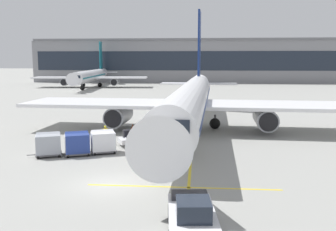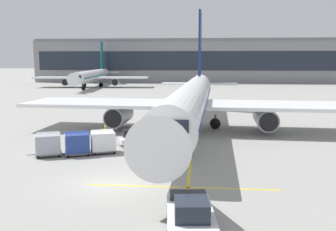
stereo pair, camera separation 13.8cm
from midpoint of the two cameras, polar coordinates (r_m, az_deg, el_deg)
name	(u,v)px [view 1 (the left image)]	position (r m, az deg, el deg)	size (l,w,h in m)	color
ground_plane	(108,184)	(23.99, -9.44, -10.41)	(600.00, 600.00, 0.00)	gray
parked_airplane	(191,100)	(40.87, 3.45, 2.41)	(37.33, 46.91, 15.38)	white
belt_loader	(140,136)	(34.03, -4.43, -3.13)	(5.30, 3.60, 2.94)	silver
baggage_cart_lead	(103,141)	(31.49, -10.12, -3.94)	(2.82, 2.22, 1.91)	#515156
baggage_cart_second	(77,143)	(31.22, -13.98, -4.17)	(2.82, 2.22, 1.91)	#515156
baggage_cart_third	(48,144)	(31.53, -18.13, -4.22)	(2.82, 2.22, 1.91)	#515156
pushback_tug	(192,216)	(17.21, 3.50, -15.21)	(2.50, 4.58, 1.83)	silver
ground_crew_by_loader	(105,133)	(34.72, -9.77, -2.76)	(0.44, 0.44, 1.74)	#514C42
ground_crew_by_carts	(140,139)	(31.95, -4.54, -3.65)	(0.26, 0.57, 1.74)	black
safety_cone_engine_keepout	(139,134)	(37.20, -4.64, -2.86)	(0.71, 0.71, 0.80)	black
safety_cone_wingtip	(133,127)	(41.05, -5.58, -1.82)	(0.66, 0.66, 0.74)	black
apron_guidance_line_lead_in	(193,131)	(40.45, 3.79, -2.47)	(0.20, 110.00, 0.01)	yellow
apron_guidance_line_stop_bar	(183,187)	(23.12, 2.19, -11.03)	(12.00, 0.20, 0.01)	yellow
terminal_building	(221,61)	(131.19, 8.09, 8.35)	(129.00, 15.20, 14.79)	gray
distant_airplane	(91,76)	(107.31, -11.91, 5.99)	(32.31, 40.67, 13.55)	white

